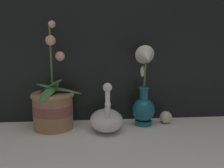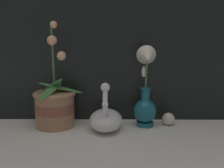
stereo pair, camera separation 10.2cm
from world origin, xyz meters
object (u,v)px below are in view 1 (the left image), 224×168
at_px(orchid_potted_plant, 53,106).
at_px(blue_vase, 144,95).
at_px(glass_sphere, 166,117).
at_px(swan_figurine, 106,119).

xyz_separation_m(orchid_potted_plant, blue_vase, (0.37, -0.00, 0.04)).
bearing_deg(glass_sphere, blue_vase, -168.56).
relative_size(orchid_potted_plant, glass_sphere, 7.98).
relative_size(swan_figurine, blue_vase, 0.60).
height_order(orchid_potted_plant, blue_vase, orchid_potted_plant).
xyz_separation_m(swan_figurine, blue_vase, (0.16, 0.04, 0.08)).
bearing_deg(swan_figurine, orchid_potted_plant, 168.00).
bearing_deg(swan_figurine, blue_vase, 15.19).
bearing_deg(orchid_potted_plant, blue_vase, -0.23).
height_order(swan_figurine, glass_sphere, swan_figurine).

